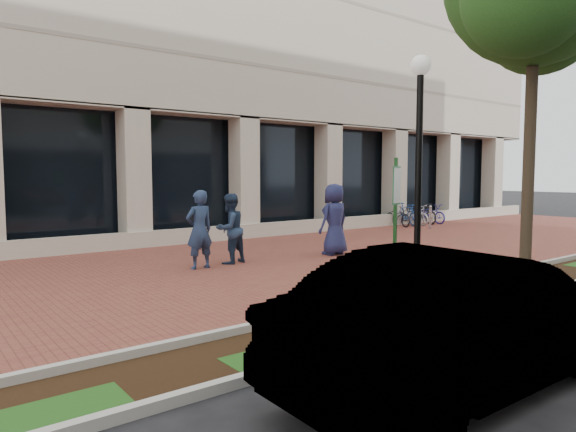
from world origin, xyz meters
TOP-DOWN VIEW (x-y plane):
  - ground at (0.00, 0.00)m, footprint 120.00×120.00m
  - brick_plaza at (0.00, 0.00)m, footprint 40.00×9.00m
  - planting_strip at (0.00, -5.25)m, footprint 40.00×1.50m
  - curb_plaza_side at (0.00, -4.50)m, footprint 40.00×0.12m
  - curb_street_side at (0.00, -6.00)m, footprint 40.00×0.12m
  - parking_sign at (-1.45, -4.96)m, footprint 0.34×0.07m
  - lamppost at (-0.44, -4.60)m, footprint 0.36×0.36m
  - locked_bicycle at (-1.46, -5.18)m, footprint 1.80×0.70m
  - pedestrian_left at (-2.24, 0.28)m, footprint 0.69×0.47m
  - pedestrian_mid at (-1.30, 0.47)m, footprint 0.99×0.85m
  - pedestrian_right at (1.73, -0.08)m, footprint 1.02×0.72m
  - bollard at (9.45, 2.50)m, footprint 0.12×0.12m
  - bike_rack_cluster at (10.39, 4.06)m, footprint 3.00×1.78m
  - sedan_near_curb at (-3.28, -7.44)m, footprint 4.44×1.62m

SIDE VIEW (x-z plane):
  - ground at x=0.00m, z-range 0.00..0.00m
  - brick_plaza at x=0.00m, z-range 0.00..0.01m
  - planting_strip at x=0.00m, z-range 0.00..0.01m
  - curb_plaza_side at x=0.00m, z-range 0.00..0.12m
  - curb_street_side at x=0.00m, z-range 0.00..0.12m
  - bike_rack_cluster at x=10.39m, z-range -0.03..0.96m
  - locked_bicycle at x=-1.46m, z-range 0.00..0.93m
  - bollard at x=9.45m, z-range 0.01..0.98m
  - sedan_near_curb at x=-3.28m, z-range 0.00..1.46m
  - pedestrian_mid at x=-1.30m, z-range 0.00..1.75m
  - pedestrian_left at x=-2.24m, z-range 0.00..1.86m
  - pedestrian_right at x=1.73m, z-range 0.00..1.97m
  - parking_sign at x=-1.45m, z-range 0.33..2.82m
  - lamppost at x=-0.44m, z-range 0.28..4.59m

